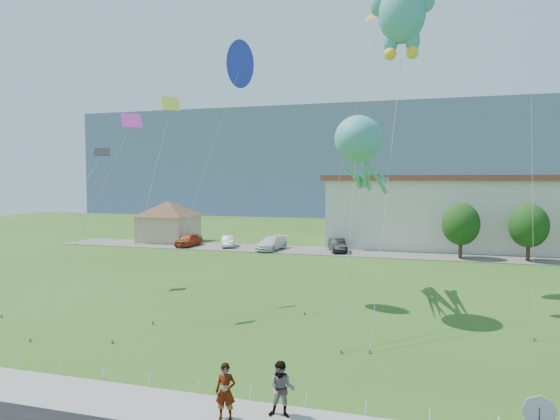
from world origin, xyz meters
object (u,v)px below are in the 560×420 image
object	(u,v)px
parked_car_red	(189,240)
parked_car_black	(338,245)
pedestrian_left	(226,391)
pedestrian_right	(282,389)
stop_sign	(539,420)
parked_car_white	(271,243)
parked_car_silver	(228,241)
pavilion	(169,217)
teddy_bear_kite	(402,6)
octopus_kite	(361,155)

from	to	relation	value
parked_car_red	parked_car_black	world-z (taller)	parked_car_red
pedestrian_left	pedestrian_right	distance (m)	1.79
stop_sign	parked_car_red	bearing A→B (deg)	126.87
parked_car_white	parked_car_black	world-z (taller)	parked_car_white
stop_sign	parked_car_black	distance (m)	40.85
pedestrian_left	parked_car_black	size ratio (longest dim) A/B	0.42
parked_car_white	parked_car_silver	bearing A→B (deg)	178.92
pavilion	teddy_bear_kite	distance (m)	40.62
parked_car_silver	stop_sign	bearing A→B (deg)	-77.39
pedestrian_left	parked_car_silver	world-z (taller)	pedestrian_left
pedestrian_right	parked_car_silver	world-z (taller)	pedestrian_right
pedestrian_right	parked_car_white	distance (m)	38.48
pedestrian_right	octopus_kite	size ratio (longest dim) A/B	0.13
parked_car_black	teddy_bear_kite	size ratio (longest dim) A/B	0.20
parked_car_white	teddy_bear_kite	size ratio (longest dim) A/B	0.24
stop_sign	pedestrian_right	world-z (taller)	stop_sign
pavilion	octopus_kite	world-z (taller)	octopus_kite
pavilion	octopus_kite	size ratio (longest dim) A/B	0.64
pedestrian_left	pedestrian_right	size ratio (longest dim) A/B	1.00
parked_car_red	teddy_bear_kite	xyz separation A→B (m)	(24.61, -20.32, 17.31)
teddy_bear_kite	parked_car_silver	bearing A→B (deg)	133.51
pedestrian_left	parked_car_red	bearing A→B (deg)	110.14
pavilion	pedestrian_left	distance (m)	47.92
stop_sign	teddy_bear_kite	world-z (taller)	teddy_bear_kite
parked_car_red	teddy_bear_kite	world-z (taller)	teddy_bear_kite
pavilion	pedestrian_right	distance (m)	48.25
parked_car_red	parked_car_silver	size ratio (longest dim) A/B	1.13
parked_car_black	teddy_bear_kite	world-z (taller)	teddy_bear_kite
pedestrian_left	pedestrian_right	bearing A→B (deg)	13.13
parked_car_red	stop_sign	bearing A→B (deg)	-51.19
stop_sign	parked_car_silver	bearing A→B (deg)	121.77
pedestrian_left	parked_car_red	xyz separation A→B (m)	(-20.21, 37.38, -0.21)
parked_car_white	pedestrian_left	bearing A→B (deg)	-66.20
stop_sign	octopus_kite	world-z (taller)	octopus_kite
pavilion	parked_car_red	world-z (taller)	pavilion
parked_car_silver	parked_car_white	bearing A→B (deg)	-28.78
pavilion	parked_car_white	size ratio (longest dim) A/B	1.82
parked_car_silver	parked_car_white	world-z (taller)	parked_car_white
parked_car_black	octopus_kite	distance (m)	24.33
parked_car_silver	parked_car_white	size ratio (longest dim) A/B	0.75
parked_car_silver	parked_car_black	bearing A→B (deg)	-20.57
pedestrian_left	parked_car_white	world-z (taller)	pedestrian_left
pedestrian_right	parked_car_black	xyz separation A→B (m)	(-4.67, 37.23, -0.24)
pedestrian_right	parked_car_white	size ratio (longest dim) A/B	0.36
parked_car_black	teddy_bear_kite	distance (m)	28.10
octopus_kite	parked_car_red	bearing A→B (deg)	135.96
teddy_bear_kite	parked_car_red	bearing A→B (deg)	140.45
parked_car_silver	parked_car_white	distance (m)	5.57
parked_car_black	pedestrian_right	bearing A→B (deg)	-100.58
parked_car_black	teddy_bear_kite	bearing A→B (deg)	-88.16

